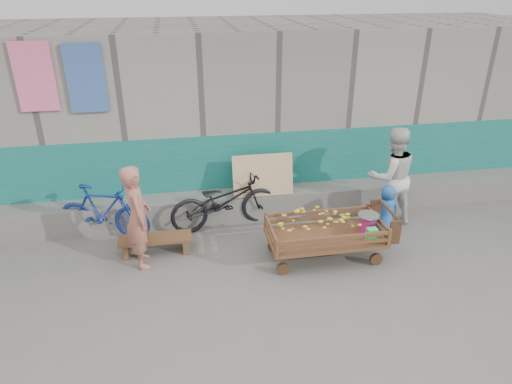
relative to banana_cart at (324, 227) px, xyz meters
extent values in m
plane|color=#605D57|center=(-0.93, -0.87, -0.52)|extent=(80.00, 80.00, 0.00)
cube|color=gray|center=(-0.93, 3.23, 0.98)|extent=(12.00, 3.00, 3.00)
cube|color=#0E6B71|center=(-0.93, 1.71, 0.18)|extent=(12.00, 0.03, 1.40)
cube|color=#66625E|center=(-0.93, 1.48, -0.30)|extent=(12.00, 0.50, 0.45)
cube|color=tan|center=(-0.63, 1.35, 0.28)|extent=(1.00, 0.19, 0.68)
cube|color=pink|center=(-3.93, 1.69, 1.93)|extent=(0.55, 0.03, 1.00)
cube|color=#3F64AD|center=(-3.23, 1.69, 1.88)|extent=(0.55, 0.03, 1.00)
cube|color=brown|center=(0.03, 0.00, -0.18)|extent=(1.65, 0.82, 0.05)
cylinder|color=#372314|center=(-0.66, -0.30, -0.43)|extent=(0.18, 0.05, 0.18)
cube|color=brown|center=(-0.77, -0.38, -0.03)|extent=(0.05, 0.05, 0.26)
cylinder|color=#372314|center=(-0.66, 0.30, -0.43)|extent=(0.18, 0.05, 0.18)
cube|color=brown|center=(-0.77, 0.39, -0.03)|extent=(0.05, 0.05, 0.26)
cylinder|color=#372314|center=(0.72, -0.30, -0.43)|extent=(0.18, 0.05, 0.18)
cube|color=brown|center=(0.83, -0.38, -0.03)|extent=(0.05, 0.05, 0.26)
cylinder|color=#372314|center=(0.72, 0.30, -0.43)|extent=(0.18, 0.05, 0.18)
cube|color=brown|center=(0.83, 0.39, -0.03)|extent=(0.05, 0.05, 0.26)
cube|color=brown|center=(0.03, -0.38, -0.06)|extent=(1.59, 0.04, 0.05)
cube|color=brown|center=(0.03, -0.38, 0.05)|extent=(1.59, 0.04, 0.05)
cube|color=brown|center=(0.03, 0.39, -0.06)|extent=(1.59, 0.04, 0.05)
cube|color=brown|center=(0.03, 0.39, 0.05)|extent=(1.59, 0.04, 0.05)
cube|color=brown|center=(-0.77, 0.00, -0.06)|extent=(0.04, 0.77, 0.05)
cube|color=brown|center=(-0.77, 0.00, 0.05)|extent=(0.04, 0.77, 0.05)
cube|color=brown|center=(0.83, 0.00, -0.06)|extent=(0.04, 0.77, 0.05)
cube|color=brown|center=(0.83, 0.00, 0.05)|extent=(0.04, 0.77, 0.05)
cylinder|color=#372314|center=(0.99, 0.00, 0.17)|extent=(0.04, 0.73, 0.04)
cube|color=#372314|center=(0.93, 0.34, 0.01)|extent=(0.16, 0.04, 0.37)
cube|color=#372314|center=(0.93, -0.34, 0.01)|extent=(0.16, 0.04, 0.37)
ellipsoid|color=yellow|center=(-0.06, 0.00, 0.05)|extent=(1.19, 0.64, 0.40)
cylinder|color=#CF1C86|center=(0.67, 0.00, -0.04)|extent=(0.22, 0.22, 0.24)
cylinder|color=silver|center=(0.67, 0.00, 0.09)|extent=(0.03, 0.03, 0.05)
cylinder|color=silver|center=(0.67, 0.00, 0.13)|extent=(0.31, 0.31, 0.02)
cube|color=#36DF52|center=(0.63, -0.25, -0.04)|extent=(0.15, 0.11, 0.20)
cube|color=brown|center=(-2.40, 0.57, -0.27)|extent=(1.07, 0.32, 0.04)
cube|color=brown|center=(-2.83, 0.57, -0.41)|extent=(0.06, 0.30, 0.21)
cube|color=brown|center=(-1.97, 0.57, -0.41)|extent=(0.06, 0.30, 0.21)
imported|color=#AE6654|center=(-2.58, 0.32, 0.24)|extent=(0.46, 0.61, 1.52)
imported|color=silver|center=(1.40, 0.88, 0.31)|extent=(0.83, 0.66, 1.66)
imported|color=blue|center=(1.20, 0.52, -0.10)|extent=(0.41, 0.27, 0.84)
imported|color=black|center=(-1.29, 1.18, -0.05)|extent=(1.86, 0.91, 0.94)
imported|color=navy|center=(-3.19, 1.18, -0.07)|extent=(1.54, 0.88, 0.89)
camera|label=1|loc=(-1.94, -5.40, 3.26)|focal=32.00mm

